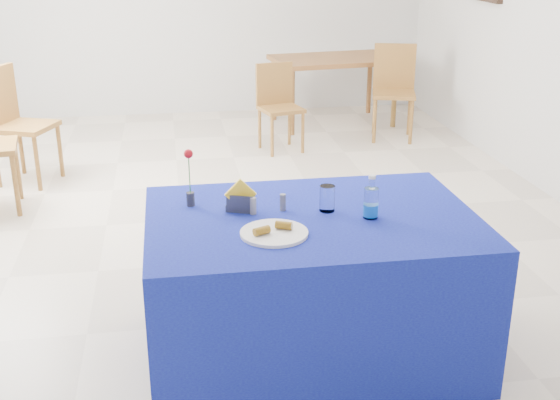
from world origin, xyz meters
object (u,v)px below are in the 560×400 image
at_px(plate, 274,233).
at_px(chair_bg_right, 394,85).
at_px(blue_table, 311,286).
at_px(oak_table, 334,64).
at_px(chair_bg_left, 278,100).
at_px(chair_win_b, 14,117).
at_px(water_bottle, 371,204).

bearing_deg(plate, chair_bg_right, 65.23).
bearing_deg(blue_table, plate, -137.89).
distance_m(blue_table, oak_table, 4.78).
relative_size(blue_table, oak_table, 1.11).
distance_m(oak_table, chair_bg_left, 1.22).
height_order(blue_table, chair_bg_left, chair_bg_left).
height_order(blue_table, chair_win_b, chair_win_b).
bearing_deg(oak_table, blue_table, -104.61).
bearing_deg(blue_table, chair_bg_left, 83.51).
distance_m(plate, chair_win_b, 3.71).
xyz_separation_m(oak_table, chair_bg_right, (0.50, -0.66, -0.11)).
height_order(chair_bg_left, chair_win_b, chair_win_b).
distance_m(chair_bg_left, chair_win_b, 2.47).
distance_m(oak_table, chair_win_b, 3.53).
distance_m(chair_bg_left, chair_bg_right, 1.30).
bearing_deg(chair_bg_left, water_bottle, -106.15).
xyz_separation_m(water_bottle, chair_bg_right, (1.43, 4.02, -0.27)).
xyz_separation_m(oak_table, chair_win_b, (-3.17, -1.55, -0.10)).
height_order(oak_table, chair_bg_right, chair_bg_right).
xyz_separation_m(blue_table, water_bottle, (0.27, -0.07, 0.45)).
bearing_deg(chair_bg_left, blue_table, -110.39).
bearing_deg(chair_bg_right, oak_table, 142.88).
bearing_deg(chair_bg_left, chair_bg_right, -2.65).
bearing_deg(oak_table, chair_bg_right, -53.20).
distance_m(blue_table, chair_bg_right, 4.31).
xyz_separation_m(plate, chair_bg_right, (1.92, 4.15, -0.20)).
bearing_deg(blue_table, chair_bg_right, 66.75).
relative_size(oak_table, chair_win_b, 1.43).
height_order(chair_bg_right, chair_win_b, chair_win_b).
xyz_separation_m(chair_bg_left, chair_bg_right, (1.28, 0.25, 0.07)).
height_order(water_bottle, chair_bg_right, same).
bearing_deg(water_bottle, chair_win_b, 125.57).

